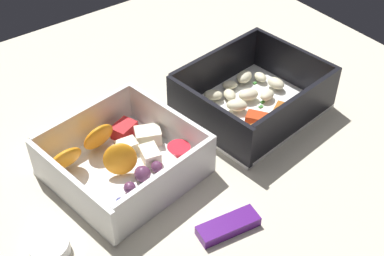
{
  "coord_description": "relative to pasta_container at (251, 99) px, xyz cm",
  "views": [
    {
      "loc": [
        29.66,
        38.93,
        47.26
      ],
      "look_at": [
        -0.58,
        -1.44,
        4.0
      ],
      "focal_mm": 48.47,
      "sensor_mm": 36.0,
      "label": 1
    }
  ],
  "objects": [
    {
      "name": "table_surface",
      "position": [
        10.64,
        1.43,
        -3.08
      ],
      "size": [
        80.0,
        80.0,
        2.0
      ],
      "primitive_type": "cube",
      "color": "beige",
      "rests_on": "ground"
    },
    {
      "name": "paper_cup_liner",
      "position": [
        32.51,
        5.29,
        -1.33
      ],
      "size": [
        4.18,
        4.18,
        1.5
      ],
      "primitive_type": "cylinder",
      "color": "white",
      "rests_on": "table_surface"
    },
    {
      "name": "fruit_bowl",
      "position": [
        20.01,
        -0.43,
        -0.13
      ],
      "size": [
        18.07,
        17.68,
        5.66
      ],
      "rotation": [
        0.0,
        0.0,
        0.15
      ],
      "color": "white",
      "rests_on": "table_surface"
    },
    {
      "name": "candy_bar",
      "position": [
        15.74,
        14.12,
        -1.48
      ],
      "size": [
        7.3,
        3.51,
        1.2
      ],
      "primitive_type": "cube",
      "rotation": [
        0.0,
        0.0,
        -0.16
      ],
      "color": "#51197A",
      "rests_on": "table_surface"
    },
    {
      "name": "pasta_container",
      "position": [
        0.0,
        0.0,
        0.0
      ],
      "size": [
        19.86,
        17.02,
        6.61
      ],
      "rotation": [
        0.0,
        0.0,
        0.12
      ],
      "color": "white",
      "rests_on": "table_surface"
    }
  ]
}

